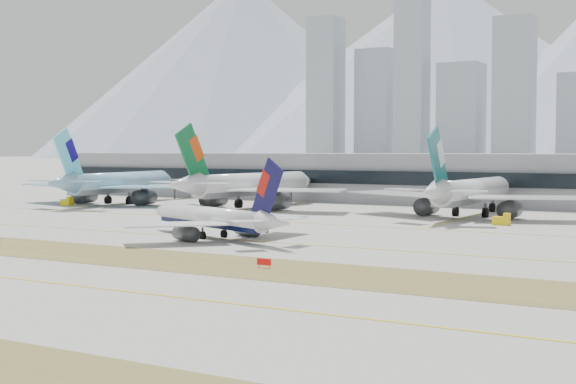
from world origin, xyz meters
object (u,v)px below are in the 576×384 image
Objects in this scene: widebody_cathay at (469,193)px; taxiing_airliner at (215,219)px; widebody_korean at (116,184)px; terminal at (448,178)px; widebody_eva at (247,186)px.

taxiing_airliner is at bearing 161.06° from widebody_cathay.
terminal is at bearing -61.59° from widebody_korean.
widebody_korean is 101.16m from terminal.
terminal is at bearing 25.10° from widebody_cathay.
widebody_cathay is (61.40, 3.10, -0.41)m from widebody_eva.
widebody_korean is at bearing 100.23° from widebody_eva.
widebody_eva is (-35.72, 66.08, 2.54)m from taxiing_airliner.
widebody_eva reaches higher than widebody_korean.
widebody_korean is 43.86m from widebody_eva.
taxiing_airliner is 73.82m from widebody_cathay.
widebody_cathay is 0.22× the size of terminal.
widebody_korean is at bearing -144.96° from terminal.
terminal is at bearing -69.18° from taxiing_airliner.
widebody_eva is at bearing -39.14° from taxiing_airliner.
widebody_cathay reaches higher than taxiing_airliner.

